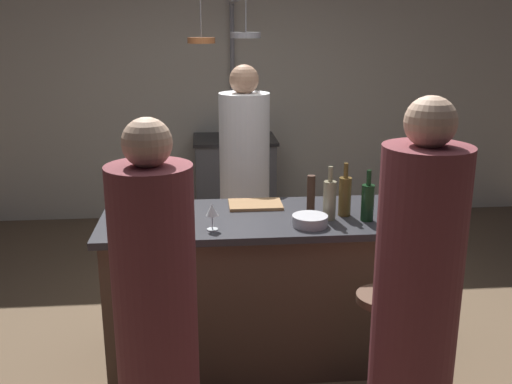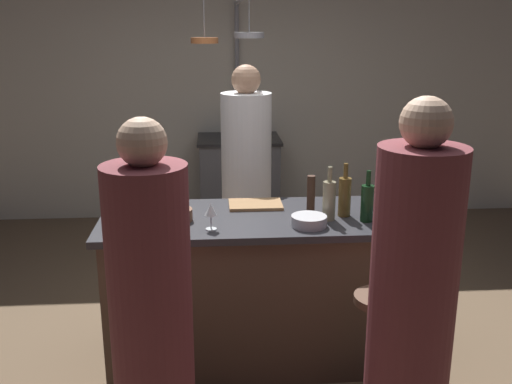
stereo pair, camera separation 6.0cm
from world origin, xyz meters
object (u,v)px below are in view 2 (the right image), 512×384
(guest_right, at_px, (411,314))
(wine_glass_near_right_guest, at_px, (396,199))
(chef, at_px, (247,192))
(wine_bottle_white, at_px, (329,200))
(wine_bottle_red, at_px, (367,202))
(mixing_bowl_wooden, at_px, (178,215))
(bar_stool_left, at_px, (156,359))
(mixing_bowl_steel, at_px, (309,221))
(guest_left, at_px, (152,325))
(wine_glass_by_chef, at_px, (211,211))
(wine_bottle_dark, at_px, (136,204))
(bar_stool_right, at_px, (377,351))
(wine_bottle_amber, at_px, (345,196))
(mixing_bowl_blue, at_px, (153,203))
(stove_range, at_px, (239,182))
(pepper_mill, at_px, (311,193))
(cutting_board, at_px, (256,204))

(guest_right, relative_size, wine_glass_near_right_guest, 11.66)
(chef, bearing_deg, wine_bottle_white, -67.79)
(wine_bottle_red, xyz_separation_m, mixing_bowl_wooden, (-1.05, 0.09, -0.08))
(wine_bottle_white, bearing_deg, guest_right, -79.32)
(bar_stool_left, height_order, mixing_bowl_steel, mixing_bowl_steel)
(bar_stool_left, xyz_separation_m, guest_left, (0.03, -0.35, 0.38))
(wine_glass_by_chef, bearing_deg, guest_right, -44.07)
(bar_stool_left, xyz_separation_m, wine_bottle_dark, (-0.12, 0.47, 0.66))
(bar_stool_right, bearing_deg, wine_glass_by_chef, 153.69)
(wine_bottle_amber, bearing_deg, mixing_bowl_blue, 169.08)
(bar_stool_left, xyz_separation_m, mixing_bowl_steel, (0.81, 0.43, 0.55))
(mixing_bowl_wooden, bearing_deg, chef, 65.09)
(stove_range, distance_m, guest_left, 3.47)
(pepper_mill, height_order, wine_bottle_red, wine_bottle_red)
(guest_left, bearing_deg, cutting_board, 65.84)
(wine_bottle_white, relative_size, wine_bottle_red, 1.05)
(chef, xyz_separation_m, wine_glass_near_right_guest, (0.79, -0.97, 0.22))
(guest_right, height_order, wine_bottle_white, guest_right)
(mixing_bowl_steel, bearing_deg, pepper_mill, 78.86)
(wine_glass_near_right_guest, bearing_deg, pepper_mill, 160.82)
(guest_right, distance_m, wine_glass_near_right_guest, 0.99)
(stove_range, distance_m, cutting_board, 2.30)
(wine_glass_near_right_guest, relative_size, mixing_bowl_wooden, 0.88)
(wine_bottle_white, bearing_deg, chef, 112.21)
(wine_bottle_dark, height_order, mixing_bowl_blue, wine_bottle_dark)
(stove_range, xyz_separation_m, guest_left, (-0.52, -3.42, 0.31))
(guest_right, bearing_deg, wine_glass_by_chef, 135.93)
(bar_stool_right, height_order, wine_bottle_red, wine_bottle_red)
(wine_bottle_amber, distance_m, mixing_bowl_wooden, 0.95)
(wine_bottle_red, bearing_deg, pepper_mill, 141.83)
(bar_stool_right, distance_m, mixing_bowl_steel, 0.76)
(stove_range, bearing_deg, wine_glass_near_right_guest, -72.84)
(guest_left, distance_m, wine_bottle_red, 1.42)
(bar_stool_right, bearing_deg, mixing_bowl_wooden, 150.47)
(wine_glass_near_right_guest, bearing_deg, mixing_bowl_steel, -166.85)
(wine_glass_near_right_guest, xyz_separation_m, mixing_bowl_steel, (-0.52, -0.12, -0.08))
(wine_bottle_red, bearing_deg, guest_right, -92.05)
(mixing_bowl_wooden, bearing_deg, stove_range, 79.70)
(cutting_board, xyz_separation_m, mixing_bowl_blue, (-0.61, -0.01, 0.03))
(chef, height_order, wine_bottle_white, chef)
(guest_left, bearing_deg, wine_bottle_white, 43.83)
(guest_left, height_order, wine_glass_near_right_guest, guest_left)
(guest_right, bearing_deg, mixing_bowl_wooden, 136.38)
(wine_bottle_red, height_order, mixing_bowl_steel, wine_bottle_red)
(wine_bottle_red, height_order, wine_glass_near_right_guest, wine_bottle_red)
(wine_bottle_dark, bearing_deg, wine_glass_near_right_guest, 3.03)
(wine_bottle_dark, height_order, mixing_bowl_steel, wine_bottle_dark)
(stove_range, bearing_deg, wine_bottle_red, -76.96)
(cutting_board, xyz_separation_m, pepper_mill, (0.32, -0.11, 0.10))
(wine_bottle_amber, xyz_separation_m, mixing_bowl_steel, (-0.23, -0.17, -0.09))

